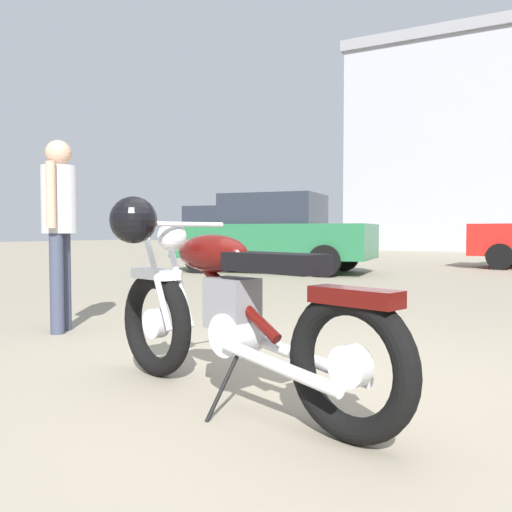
{
  "coord_description": "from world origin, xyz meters",
  "views": [
    {
      "loc": [
        1.17,
        -2.61,
        0.88
      ],
      "look_at": [
        -0.38,
        0.11,
        0.73
      ],
      "focal_mm": 37.8,
      "sensor_mm": 36.0,
      "label": 1
    }
  ],
  "objects_px": {
    "bystander": "(59,215)",
    "blue_hatchback_right": "(274,233)",
    "white_estate_far": "(244,230)",
    "vintage_motorcycle": "(224,306)"
  },
  "relations": [
    {
      "from": "bystander",
      "to": "blue_hatchback_right",
      "type": "height_order",
      "value": "blue_hatchback_right"
    },
    {
      "from": "bystander",
      "to": "white_estate_far",
      "type": "xyz_separation_m",
      "value": [
        -5.65,
        12.5,
        -0.08
      ]
    },
    {
      "from": "bystander",
      "to": "blue_hatchback_right",
      "type": "xyz_separation_m",
      "value": [
        -1.62,
        7.06,
        -0.18
      ]
    },
    {
      "from": "vintage_motorcycle",
      "to": "bystander",
      "type": "xyz_separation_m",
      "value": [
        -2.28,
        0.91,
        0.53
      ]
    },
    {
      "from": "vintage_motorcycle",
      "to": "blue_hatchback_right",
      "type": "bearing_deg",
      "value": -47.25
    },
    {
      "from": "blue_hatchback_right",
      "to": "white_estate_far",
      "type": "bearing_deg",
      "value": 118.66
    },
    {
      "from": "vintage_motorcycle",
      "to": "blue_hatchback_right",
      "type": "height_order",
      "value": "blue_hatchback_right"
    },
    {
      "from": "bystander",
      "to": "blue_hatchback_right",
      "type": "bearing_deg",
      "value": 73.12
    },
    {
      "from": "vintage_motorcycle",
      "to": "white_estate_far",
      "type": "height_order",
      "value": "white_estate_far"
    },
    {
      "from": "vintage_motorcycle",
      "to": "blue_hatchback_right",
      "type": "xyz_separation_m",
      "value": [
        -3.91,
        7.97,
        0.34
      ]
    }
  ]
}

